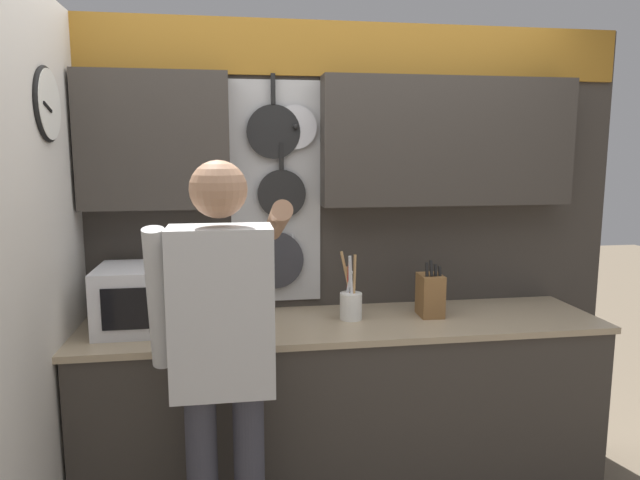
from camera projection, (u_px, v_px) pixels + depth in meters
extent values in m
cube|color=#38332D|center=(344.00, 415.00, 2.81)|extent=(2.45, 0.58, 0.90)
cube|color=tan|center=(345.00, 324.00, 2.74)|extent=(2.48, 0.61, 0.03)
cube|color=#38332D|center=(333.00, 257.00, 3.00)|extent=(3.05, 0.04, 2.37)
cube|color=#99661E|center=(335.00, 49.00, 2.81)|extent=(3.01, 0.02, 0.27)
cube|color=#38332D|center=(154.00, 141.00, 2.68)|extent=(0.70, 0.16, 0.64)
cube|color=#38332D|center=(448.00, 142.00, 2.90)|extent=(1.30, 0.16, 0.64)
cube|color=#B2B2B2|center=(276.00, 193.00, 2.87)|extent=(0.45, 0.01, 1.11)
cylinder|color=black|center=(273.00, 132.00, 2.80)|extent=(0.26, 0.02, 0.26)
cube|color=black|center=(273.00, 89.00, 2.76)|extent=(0.02, 0.02, 0.15)
cylinder|color=black|center=(282.00, 194.00, 2.85)|extent=(0.24, 0.02, 0.24)
cube|color=black|center=(281.00, 156.00, 2.82)|extent=(0.02, 0.02, 0.13)
cylinder|color=#2D2D33|center=(275.00, 260.00, 2.90)|extent=(0.29, 0.02, 0.29)
cube|color=black|center=(274.00, 219.00, 2.86)|extent=(0.02, 0.02, 0.13)
cylinder|color=silver|center=(295.00, 127.00, 2.81)|extent=(0.22, 0.01, 0.22)
sphere|color=black|center=(296.00, 127.00, 2.79)|extent=(0.03, 0.03, 0.03)
cylinder|color=red|center=(261.00, 253.00, 2.88)|extent=(0.01, 0.01, 0.18)
ellipsoid|color=red|center=(261.00, 273.00, 2.90)|extent=(0.05, 0.01, 0.04)
cylinder|color=silver|center=(277.00, 252.00, 2.89)|extent=(0.01, 0.01, 0.18)
ellipsoid|color=silver|center=(277.00, 273.00, 2.91)|extent=(0.05, 0.01, 0.05)
cylinder|color=silver|center=(293.00, 254.00, 2.91)|extent=(0.01, 0.01, 0.21)
ellipsoid|color=silver|center=(293.00, 276.00, 2.92)|extent=(0.04, 0.01, 0.03)
cube|color=silver|center=(33.00, 302.00, 2.10)|extent=(0.04, 1.60, 2.37)
cylinder|color=white|center=(48.00, 104.00, 2.24)|extent=(0.02, 0.28, 0.28)
torus|color=black|center=(47.00, 104.00, 2.24)|extent=(0.02, 0.30, 0.30)
cube|color=black|center=(48.00, 107.00, 2.19)|extent=(0.01, 0.10, 0.04)
cube|color=silver|center=(152.00, 297.00, 2.60)|extent=(0.48, 0.37, 0.29)
cube|color=black|center=(133.00, 309.00, 2.41)|extent=(0.26, 0.01, 0.18)
cube|color=#333338|center=(186.00, 307.00, 2.44)|extent=(0.10, 0.01, 0.22)
cube|color=brown|center=(430.00, 295.00, 2.81)|extent=(0.12, 0.15, 0.21)
cylinder|color=black|center=(427.00, 269.00, 2.75)|extent=(0.02, 0.03, 0.07)
cylinder|color=black|center=(431.00, 268.00, 2.75)|extent=(0.02, 0.04, 0.08)
cylinder|color=black|center=(436.00, 270.00, 2.76)|extent=(0.02, 0.03, 0.06)
cylinder|color=black|center=(440.00, 271.00, 2.76)|extent=(0.02, 0.02, 0.05)
cylinder|color=white|center=(351.00, 306.00, 2.75)|extent=(0.11, 0.11, 0.13)
cylinder|color=tan|center=(349.00, 287.00, 2.75)|extent=(0.04, 0.02, 0.21)
cylinder|color=tan|center=(354.00, 282.00, 2.74)|extent=(0.03, 0.06, 0.26)
cylinder|color=black|center=(351.00, 289.00, 2.74)|extent=(0.03, 0.05, 0.20)
cylinder|color=tan|center=(347.00, 280.00, 2.75)|extent=(0.07, 0.05, 0.28)
cylinder|color=silver|center=(348.00, 289.00, 2.75)|extent=(0.04, 0.04, 0.19)
cylinder|color=red|center=(348.00, 284.00, 2.75)|extent=(0.02, 0.06, 0.24)
cylinder|color=silver|center=(350.00, 282.00, 2.74)|extent=(0.02, 0.05, 0.26)
cylinder|color=silver|center=(351.00, 283.00, 2.73)|extent=(0.02, 0.04, 0.26)
cube|color=#BCBCBC|center=(222.00, 311.00, 2.11)|extent=(0.38, 0.22, 0.63)
sphere|color=#A87A5B|center=(218.00, 189.00, 2.04)|extent=(0.21, 0.21, 0.21)
cylinder|color=#BCBCBC|center=(158.00, 299.00, 2.10)|extent=(0.08, 0.21, 0.56)
cylinder|color=#A87A5B|center=(277.00, 222.00, 2.36)|extent=(0.08, 0.56, 0.23)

